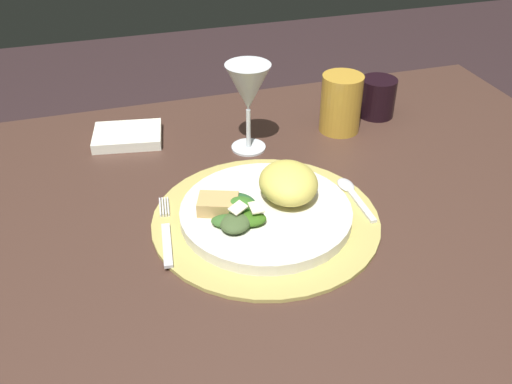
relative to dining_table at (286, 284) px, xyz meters
The scene contains 12 objects.
dining_table is the anchor object (origin of this frame).
placemat 0.18m from the dining_table, 149.49° to the right, with size 0.34×0.34×0.01m, color tan.
dinner_plate 0.19m from the dining_table, 149.49° to the right, with size 0.25×0.25×0.02m, color silver.
pasta_serving 0.22m from the dining_table, 121.20° to the right, with size 0.10×0.09×0.05m, color #DDCC59.
salad_greens 0.22m from the dining_table, 156.58° to the right, with size 0.09×0.11×0.03m.
bread_piece 0.23m from the dining_table, behind, with size 0.06×0.04×0.02m, color tan.
fork 0.26m from the dining_table, behind, with size 0.03×0.16×0.00m.
spoon 0.20m from the dining_table, ahead, with size 0.02×0.12×0.01m.
napkin 0.40m from the dining_table, 127.35° to the left, with size 0.12×0.09×0.02m, color white.
wine_glass 0.34m from the dining_table, 92.94° to the left, with size 0.08×0.08×0.16m.
amber_tumbler 0.35m from the dining_table, 49.70° to the left, with size 0.08×0.08×0.11m, color gold.
dark_tumbler 0.42m from the dining_table, 41.85° to the left, with size 0.07×0.07×0.08m, color black.
Camera 1 is at (-0.26, -0.66, 1.23)m, focal length 39.51 mm.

